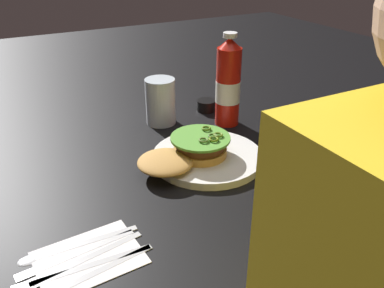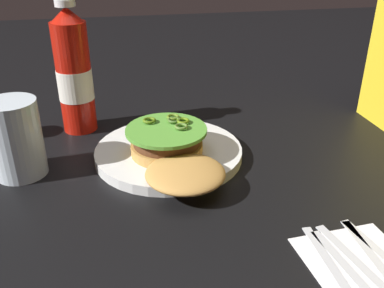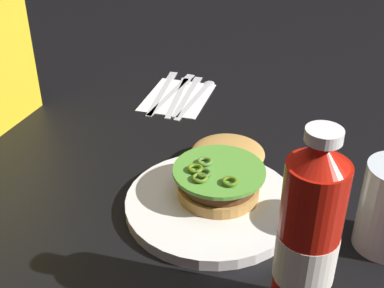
{
  "view_description": "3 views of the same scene",
  "coord_description": "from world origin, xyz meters",
  "px_view_note": "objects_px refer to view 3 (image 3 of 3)",
  "views": [
    {
      "loc": [
        0.31,
        0.77,
        0.48
      ],
      "look_at": [
        -0.06,
        0.08,
        0.06
      ],
      "focal_mm": 37.72,
      "sensor_mm": 36.0,
      "label": 1
    },
    {
      "loc": [
        0.55,
        -0.03,
        0.36
      ],
      "look_at": [
        -0.02,
        0.08,
        0.07
      ],
      "focal_mm": 39.64,
      "sensor_mm": 36.0,
      "label": 2
    },
    {
      "loc": [
        -0.7,
        -0.12,
        0.49
      ],
      "look_at": [
        -0.07,
        0.11,
        0.08
      ],
      "focal_mm": 47.98,
      "sensor_mm": 36.0,
      "label": 3
    }
  ],
  "objects_px": {
    "napkin": "(177,97)",
    "ketchup_bottle": "(308,241)",
    "table_knife": "(189,92)",
    "fork_utensil": "(179,92)",
    "burger_sandwich": "(222,170)",
    "steak_knife": "(164,88)",
    "butter_knife": "(174,89)",
    "spoon_utensil": "(200,92)",
    "dinner_plate": "(211,204)"
  },
  "relations": [
    {
      "from": "napkin",
      "to": "ketchup_bottle",
      "type": "bearing_deg",
      "value": -144.68
    },
    {
      "from": "table_knife",
      "to": "fork_utensil",
      "type": "xyz_separation_m",
      "value": [
        -0.01,
        0.02,
        0.0
      ]
    },
    {
      "from": "ketchup_bottle",
      "to": "fork_utensil",
      "type": "relative_size",
      "value": 1.27
    },
    {
      "from": "burger_sandwich",
      "to": "steak_knife",
      "type": "relative_size",
      "value": 1.02
    },
    {
      "from": "burger_sandwich",
      "to": "table_knife",
      "type": "height_order",
      "value": "burger_sandwich"
    },
    {
      "from": "burger_sandwich",
      "to": "napkin",
      "type": "xyz_separation_m",
      "value": [
        0.28,
        0.19,
        -0.04
      ]
    },
    {
      "from": "burger_sandwich",
      "to": "butter_knife",
      "type": "relative_size",
      "value": 1.04
    },
    {
      "from": "fork_utensil",
      "to": "steak_knife",
      "type": "relative_size",
      "value": 0.89
    },
    {
      "from": "burger_sandwich",
      "to": "steak_knife",
      "type": "distance_m",
      "value": 0.39
    },
    {
      "from": "steak_knife",
      "to": "burger_sandwich",
      "type": "bearing_deg",
      "value": -143.06
    },
    {
      "from": "spoon_utensil",
      "to": "table_knife",
      "type": "relative_size",
      "value": 1.01
    },
    {
      "from": "burger_sandwich",
      "to": "napkin",
      "type": "height_order",
      "value": "burger_sandwich"
    },
    {
      "from": "dinner_plate",
      "to": "napkin",
      "type": "height_order",
      "value": "dinner_plate"
    },
    {
      "from": "dinner_plate",
      "to": "table_knife",
      "type": "height_order",
      "value": "dinner_plate"
    },
    {
      "from": "table_knife",
      "to": "burger_sandwich",
      "type": "bearing_deg",
      "value": -150.95
    },
    {
      "from": "ketchup_bottle",
      "to": "fork_utensil",
      "type": "xyz_separation_m",
      "value": [
        0.51,
        0.35,
        -0.11
      ]
    },
    {
      "from": "spoon_utensil",
      "to": "steak_knife",
      "type": "distance_m",
      "value": 0.08
    },
    {
      "from": "dinner_plate",
      "to": "fork_utensil",
      "type": "xyz_separation_m",
      "value": [
        0.35,
        0.19,
        -0.0
      ]
    },
    {
      "from": "burger_sandwich",
      "to": "spoon_utensil",
      "type": "distance_m",
      "value": 0.35
    },
    {
      "from": "burger_sandwich",
      "to": "ketchup_bottle",
      "type": "xyz_separation_m",
      "value": [
        -0.21,
        -0.16,
        0.08
      ]
    },
    {
      "from": "burger_sandwich",
      "to": "spoon_utensil",
      "type": "bearing_deg",
      "value": 25.31
    },
    {
      "from": "burger_sandwich",
      "to": "fork_utensil",
      "type": "relative_size",
      "value": 1.15
    },
    {
      "from": "dinner_plate",
      "to": "butter_knife",
      "type": "distance_m",
      "value": 0.42
    },
    {
      "from": "ketchup_bottle",
      "to": "steak_knife",
      "type": "distance_m",
      "value": 0.65
    },
    {
      "from": "ketchup_bottle",
      "to": "dinner_plate",
      "type": "bearing_deg",
      "value": 45.78
    },
    {
      "from": "ketchup_bottle",
      "to": "steak_knife",
      "type": "relative_size",
      "value": 1.13
    },
    {
      "from": "fork_utensil",
      "to": "steak_knife",
      "type": "height_order",
      "value": "same"
    },
    {
      "from": "ketchup_bottle",
      "to": "table_knife",
      "type": "relative_size",
      "value": 1.25
    },
    {
      "from": "butter_knife",
      "to": "steak_knife",
      "type": "distance_m",
      "value": 0.02
    },
    {
      "from": "ketchup_bottle",
      "to": "butter_knife",
      "type": "relative_size",
      "value": 1.14
    },
    {
      "from": "table_knife",
      "to": "steak_knife",
      "type": "xyz_separation_m",
      "value": [
        -0.0,
        0.06,
        0.0
      ]
    },
    {
      "from": "ketchup_bottle",
      "to": "table_knife",
      "type": "bearing_deg",
      "value": 32.6
    },
    {
      "from": "table_knife",
      "to": "napkin",
      "type": "bearing_deg",
      "value": 148.46
    },
    {
      "from": "dinner_plate",
      "to": "steak_knife",
      "type": "bearing_deg",
      "value": 32.7
    },
    {
      "from": "fork_utensil",
      "to": "spoon_utensil",
      "type": "bearing_deg",
      "value": -71.86
    },
    {
      "from": "fork_utensil",
      "to": "butter_knife",
      "type": "height_order",
      "value": "same"
    },
    {
      "from": "table_knife",
      "to": "ketchup_bottle",
      "type": "bearing_deg",
      "value": -147.4
    },
    {
      "from": "table_knife",
      "to": "fork_utensil",
      "type": "distance_m",
      "value": 0.02
    },
    {
      "from": "ketchup_bottle",
      "to": "napkin",
      "type": "xyz_separation_m",
      "value": [
        0.49,
        0.35,
        -0.11
      ]
    },
    {
      "from": "dinner_plate",
      "to": "table_knife",
      "type": "distance_m",
      "value": 0.4
    },
    {
      "from": "spoon_utensil",
      "to": "steak_knife",
      "type": "bearing_deg",
      "value": 95.65
    },
    {
      "from": "napkin",
      "to": "fork_utensil",
      "type": "xyz_separation_m",
      "value": [
        0.02,
        0.0,
        0.0
      ]
    },
    {
      "from": "ketchup_bottle",
      "to": "butter_knife",
      "type": "distance_m",
      "value": 0.64
    },
    {
      "from": "dinner_plate",
      "to": "ketchup_bottle",
      "type": "distance_m",
      "value": 0.24
    },
    {
      "from": "table_knife",
      "to": "steak_knife",
      "type": "height_order",
      "value": "same"
    },
    {
      "from": "butter_knife",
      "to": "burger_sandwich",
      "type": "bearing_deg",
      "value": -146.21
    },
    {
      "from": "burger_sandwich",
      "to": "fork_utensil",
      "type": "bearing_deg",
      "value": 32.45
    },
    {
      "from": "table_knife",
      "to": "steak_knife",
      "type": "bearing_deg",
      "value": 92.03
    },
    {
      "from": "burger_sandwich",
      "to": "napkin",
      "type": "distance_m",
      "value": 0.34
    },
    {
      "from": "spoon_utensil",
      "to": "ketchup_bottle",
      "type": "bearing_deg",
      "value": -149.52
    }
  ]
}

